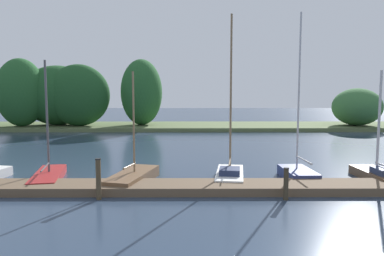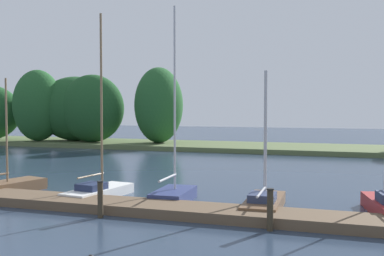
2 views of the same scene
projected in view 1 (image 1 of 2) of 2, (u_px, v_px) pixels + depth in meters
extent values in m
cube|color=brown|center=(269.00, 187.00, 15.85)|extent=(29.02, 1.80, 0.35)
cube|color=#56663D|center=(220.00, 126.00, 41.65)|extent=(70.81, 8.00, 0.40)
ellipsoid|color=#235628|center=(21.00, 93.00, 39.28)|extent=(5.14, 4.34, 7.13)
ellipsoid|color=#1E4C23|center=(79.00, 95.00, 39.74)|extent=(6.61, 4.17, 6.54)
ellipsoid|color=#386B38|center=(357.00, 107.00, 40.41)|extent=(5.08, 5.80, 4.02)
ellipsoid|color=#1E4C23|center=(57.00, 95.00, 40.93)|extent=(7.99, 5.75, 6.48)
ellipsoid|color=#235628|center=(142.00, 92.00, 40.87)|extent=(4.48, 5.28, 7.16)
cube|color=white|center=(0.00, 171.00, 18.83)|extent=(0.80, 0.84, 0.39)
cube|color=maroon|center=(48.00, 177.00, 17.57)|extent=(1.93, 4.12, 0.39)
cube|color=maroon|center=(54.00, 169.00, 19.31)|extent=(0.83, 1.10, 0.33)
cylinder|color=#4C4C51|center=(47.00, 117.00, 17.57)|extent=(0.10, 0.10, 5.25)
cylinder|color=#4C4C51|center=(45.00, 167.00, 16.89)|extent=(0.47, 2.05, 0.07)
cube|color=brown|center=(132.00, 178.00, 17.11)|extent=(2.20, 4.06, 0.50)
cube|color=brown|center=(146.00, 171.00, 18.79)|extent=(0.93, 1.11, 0.43)
cylinder|color=#7F6647|center=(134.00, 122.00, 17.13)|extent=(0.09, 0.09, 4.59)
cylinder|color=#7F6647|center=(129.00, 166.00, 16.78)|extent=(0.39, 1.26, 0.08)
cube|color=white|center=(230.00, 176.00, 17.64)|extent=(1.69, 3.68, 0.42)
cube|color=white|center=(231.00, 170.00, 19.22)|extent=(0.79, 0.97, 0.36)
cube|color=#1E2847|center=(230.00, 171.00, 17.17)|extent=(1.06, 1.18, 0.27)
cylinder|color=#7F6647|center=(231.00, 94.00, 17.51)|extent=(0.10, 0.10, 7.32)
cylinder|color=#7F6647|center=(230.00, 162.00, 17.09)|extent=(0.29, 1.66, 0.07)
cube|color=navy|center=(298.00, 174.00, 17.90)|extent=(1.41, 2.67, 0.49)
cube|color=navy|center=(290.00, 170.00, 19.07)|extent=(0.74, 0.69, 0.42)
cylinder|color=#B7B7BC|center=(299.00, 92.00, 17.69)|extent=(0.09, 0.09, 7.37)
cylinder|color=#B7B7BC|center=(304.00, 160.00, 17.12)|extent=(0.19, 1.99, 0.09)
cube|color=brown|center=(379.00, 177.00, 17.56)|extent=(1.39, 3.69, 0.43)
cube|color=brown|center=(362.00, 170.00, 19.19)|extent=(0.72, 0.94, 0.37)
cylinder|color=#B7B7BC|center=(379.00, 121.00, 17.56)|extent=(0.12, 0.12, 4.74)
cylinder|color=#4C3D28|center=(98.00, 180.00, 14.59)|extent=(0.20, 0.20, 1.59)
cylinder|color=black|center=(98.00, 159.00, 14.50)|extent=(0.23, 0.23, 0.04)
cylinder|color=#3D3323|center=(286.00, 184.00, 14.55)|extent=(0.19, 0.19, 1.24)
cylinder|color=black|center=(286.00, 168.00, 14.48)|extent=(0.22, 0.22, 0.04)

